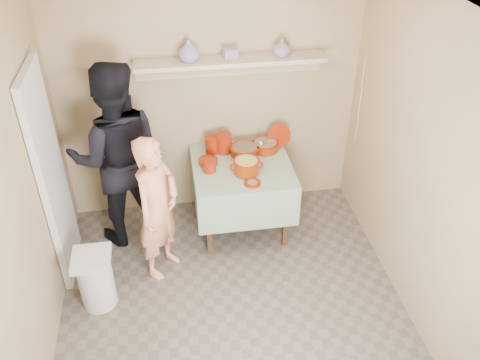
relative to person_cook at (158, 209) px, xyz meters
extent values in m
plane|color=#61564C|center=(0.59, -0.76, -0.71)|extent=(3.50, 3.50, 0.00)
cube|color=silver|center=(-0.87, 0.19, 0.29)|extent=(0.06, 0.70, 2.00)
cylinder|color=#7A1401|center=(0.57, 0.78, 0.14)|extent=(0.13, 0.13, 0.18)
cylinder|color=#7A1401|center=(0.69, 0.79, 0.15)|extent=(0.16, 0.16, 0.20)
cylinder|color=#7A1401|center=(0.51, 0.45, 0.11)|extent=(0.13, 0.13, 0.13)
cylinder|color=#7A1401|center=(0.51, 0.58, 0.08)|extent=(0.19, 0.19, 0.06)
cylinder|color=#7A1401|center=(1.27, 0.81, 0.17)|extent=(0.25, 0.11, 0.24)
imported|color=navy|center=(1.27, 0.85, 1.09)|extent=(0.21, 0.21, 0.17)
imported|color=navy|center=(0.40, 0.86, 1.11)|extent=(0.27, 0.27, 0.21)
cube|color=navy|center=(0.78, 0.88, 1.05)|extent=(0.15, 0.12, 0.09)
imported|color=#EC9266|center=(0.00, 0.00, 0.00)|extent=(0.58, 0.62, 1.42)
imported|color=black|center=(-0.35, 0.56, 0.23)|extent=(0.96, 0.78, 1.88)
cube|color=tan|center=(0.59, 1.00, 0.59)|extent=(3.00, 0.02, 2.60)
cube|color=tan|center=(-0.92, -0.76, 0.59)|extent=(0.02, 3.50, 2.60)
cube|color=tan|center=(2.10, -0.76, 0.59)|extent=(0.02, 3.50, 2.60)
cube|color=silver|center=(0.59, -0.76, 1.90)|extent=(3.00, 3.50, 0.02)
cube|color=#4C2D16|center=(0.46, 0.14, -0.36)|extent=(0.05, 0.05, 0.71)
cube|color=#4C2D16|center=(1.22, 0.14, -0.36)|extent=(0.05, 0.05, 0.71)
cube|color=#4C2D16|center=(0.46, 0.90, -0.36)|extent=(0.05, 0.05, 0.71)
cube|color=#4C2D16|center=(1.22, 0.90, -0.36)|extent=(0.05, 0.05, 0.71)
cube|color=#4C2D16|center=(0.84, 0.52, 0.02)|extent=(0.90, 0.90, 0.04)
cube|color=#1E592D|center=(0.84, 0.52, 0.04)|extent=(0.96, 0.96, 0.01)
cube|color=#1E592D|center=(0.84, 0.04, -0.17)|extent=(0.96, 0.01, 0.44)
cube|color=#1E592D|center=(0.84, 1.00, -0.17)|extent=(0.96, 0.01, 0.44)
cube|color=#1E592D|center=(0.36, 0.52, -0.17)|extent=(0.01, 0.96, 0.44)
cube|color=#1E592D|center=(1.32, 0.52, -0.17)|extent=(0.01, 0.96, 0.44)
cylinder|color=#651D01|center=(0.89, 0.69, 0.10)|extent=(0.28, 0.28, 0.09)
cylinder|color=#7A1401|center=(0.89, 0.69, 0.14)|extent=(0.30, 0.30, 0.01)
cylinder|color=brown|center=(0.89, 0.69, 0.12)|extent=(0.25, 0.25, 0.05)
cylinder|color=#651D01|center=(1.12, 0.75, 0.10)|extent=(0.26, 0.26, 0.09)
cylinder|color=#7A1401|center=(1.12, 0.75, 0.14)|extent=(0.28, 0.28, 0.01)
cylinder|color=#8C6B54|center=(1.12, 0.75, 0.12)|extent=(0.23, 0.23, 0.05)
cylinder|color=silver|center=(1.10, 0.60, 0.23)|extent=(0.01, 0.22, 0.16)
sphere|color=silver|center=(1.06, 0.72, 0.15)|extent=(0.07, 0.07, 0.07)
cylinder|color=#651D01|center=(0.86, 0.37, 0.12)|extent=(0.24, 0.24, 0.14)
cylinder|color=#7A1401|center=(0.86, 0.37, 0.18)|extent=(0.25, 0.25, 0.01)
cylinder|color=tan|center=(0.86, 0.37, 0.17)|extent=(0.21, 0.21, 0.05)
torus|color=#7A1401|center=(0.74, 0.37, 0.13)|extent=(0.09, 0.02, 0.09)
torus|color=#7A1401|center=(0.98, 0.37, 0.13)|extent=(0.09, 0.02, 0.09)
cylinder|color=#7A1401|center=(0.88, 0.18, 0.06)|extent=(0.16, 0.16, 0.02)
cylinder|color=#8C6B54|center=(0.88, 0.18, 0.07)|extent=(0.09, 0.09, 0.01)
cube|color=#C2B090|center=(0.79, 0.86, 0.99)|extent=(1.80, 0.25, 0.04)
cube|color=#C2B090|center=(0.79, 0.98, 0.89)|extent=(1.80, 0.02, 0.18)
cylinder|color=silver|center=(-0.58, -0.36, -0.46)|extent=(0.30, 0.30, 0.50)
cube|color=silver|center=(-0.58, -0.36, -0.18)|extent=(0.32, 0.32, 0.06)
cylinder|color=silver|center=(2.06, 0.74, 0.84)|extent=(0.01, 0.01, 0.30)
cylinder|color=silver|center=(2.06, 0.72, 0.54)|extent=(0.01, 0.01, 0.30)
cylinder|color=silver|center=(2.06, 0.70, 0.24)|extent=(0.01, 0.01, 0.30)
camera|label=1|loc=(0.18, -3.62, 2.78)|focal=38.00mm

